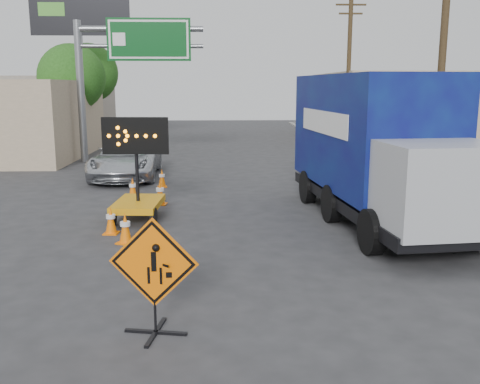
{
  "coord_description": "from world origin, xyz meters",
  "views": [
    {
      "loc": [
        0.44,
        -8.72,
        3.75
      ],
      "look_at": [
        0.8,
        2.87,
        1.43
      ],
      "focal_mm": 40.0,
      "sensor_mm": 36.0,
      "label": 1
    }
  ],
  "objects_px": {
    "construction_sign": "(154,274)",
    "arrow_board": "(138,197)",
    "pickup_truck": "(126,159)",
    "box_truck": "(376,156)"
  },
  "relations": [
    {
      "from": "construction_sign",
      "to": "pickup_truck",
      "type": "bearing_deg",
      "value": 111.25
    },
    {
      "from": "construction_sign",
      "to": "pickup_truck",
      "type": "xyz_separation_m",
      "value": [
        -2.95,
        14.3,
        -0.2
      ]
    },
    {
      "from": "construction_sign",
      "to": "arrow_board",
      "type": "relative_size",
      "value": 0.64
    },
    {
      "from": "pickup_truck",
      "to": "box_truck",
      "type": "distance_m",
      "value": 11.18
    },
    {
      "from": "construction_sign",
      "to": "box_truck",
      "type": "xyz_separation_m",
      "value": [
        5.28,
        6.82,
        0.87
      ]
    },
    {
      "from": "arrow_board",
      "to": "box_truck",
      "type": "distance_m",
      "value": 6.75
    },
    {
      "from": "construction_sign",
      "to": "pickup_truck",
      "type": "distance_m",
      "value": 14.61
    },
    {
      "from": "construction_sign",
      "to": "box_truck",
      "type": "distance_m",
      "value": 8.66
    },
    {
      "from": "arrow_board",
      "to": "pickup_truck",
      "type": "relative_size",
      "value": 0.53
    },
    {
      "from": "construction_sign",
      "to": "pickup_truck",
      "type": "relative_size",
      "value": 0.33
    }
  ]
}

